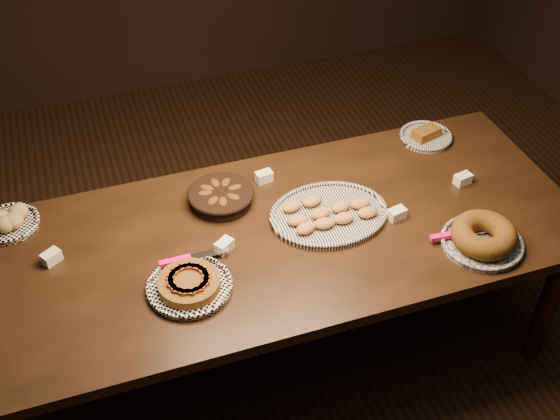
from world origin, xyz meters
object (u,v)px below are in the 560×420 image
object	(u,v)px
madeleine_platter	(328,214)
apple_tart_plate	(189,284)
buffet_table	(281,246)
bundt_cake_plate	(483,237)

from	to	relation	value
madeleine_platter	apple_tart_plate	bearing A→B (deg)	-140.27
buffet_table	madeleine_platter	bearing A→B (deg)	5.77
apple_tart_plate	buffet_table	bearing A→B (deg)	31.95
bundt_cake_plate	madeleine_platter	bearing A→B (deg)	121.50
buffet_table	madeleine_platter	xyz separation A→B (m)	(0.21, 0.02, 0.09)
buffet_table	madeleine_platter	size ratio (longest dim) A/B	5.01
apple_tart_plate	bundt_cake_plate	bearing A→B (deg)	1.18
buffet_table	apple_tart_plate	bearing A→B (deg)	-156.50
bundt_cake_plate	buffet_table	bearing A→B (deg)	131.52
buffet_table	madeleine_platter	distance (m)	0.23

